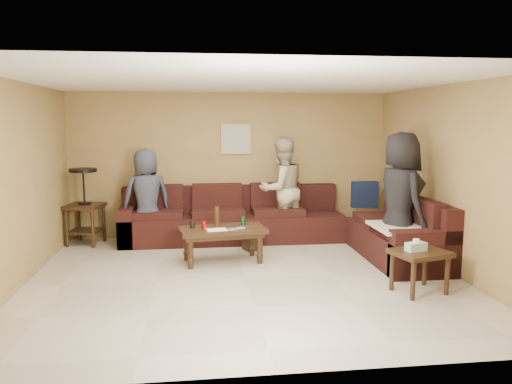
{
  "coord_description": "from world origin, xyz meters",
  "views": [
    {
      "loc": [
        -0.63,
        -6.2,
        2.02
      ],
      "look_at": [
        0.25,
        0.85,
        1.0
      ],
      "focal_mm": 35.0,
      "sensor_mm": 36.0,
      "label": 1
    }
  ],
  "objects_px": {
    "sectional_sofa": "(286,227)",
    "person_left": "(147,197)",
    "waste_bin": "(251,242)",
    "person_right": "(400,200)",
    "coffee_table": "(222,233)",
    "end_table_left": "(85,205)",
    "person_middle": "(282,189)",
    "side_table_right": "(419,257)"
  },
  "relations": [
    {
      "from": "sectional_sofa",
      "to": "end_table_left",
      "type": "relative_size",
      "value": 3.72
    },
    {
      "from": "sectional_sofa",
      "to": "person_right",
      "type": "height_order",
      "value": "person_right"
    },
    {
      "from": "coffee_table",
      "to": "person_right",
      "type": "distance_m",
      "value": 2.54
    },
    {
      "from": "waste_bin",
      "to": "end_table_left",
      "type": "bearing_deg",
      "value": 164.77
    },
    {
      "from": "person_left",
      "to": "end_table_left",
      "type": "bearing_deg",
      "value": -31.12
    },
    {
      "from": "person_middle",
      "to": "person_right",
      "type": "xyz_separation_m",
      "value": [
        1.36,
        -1.71,
        0.07
      ]
    },
    {
      "from": "sectional_sofa",
      "to": "person_left",
      "type": "distance_m",
      "value": 2.3
    },
    {
      "from": "side_table_right",
      "to": "waste_bin",
      "type": "relative_size",
      "value": 2.71
    },
    {
      "from": "sectional_sofa",
      "to": "coffee_table",
      "type": "bearing_deg",
      "value": -145.32
    },
    {
      "from": "coffee_table",
      "to": "waste_bin",
      "type": "height_order",
      "value": "coffee_table"
    },
    {
      "from": "coffee_table",
      "to": "side_table_right",
      "type": "bearing_deg",
      "value": -35.37
    },
    {
      "from": "sectional_sofa",
      "to": "person_right",
      "type": "bearing_deg",
      "value": -40.92
    },
    {
      "from": "end_table_left",
      "to": "person_left",
      "type": "bearing_deg",
      "value": -11.15
    },
    {
      "from": "waste_bin",
      "to": "person_right",
      "type": "bearing_deg",
      "value": -28.75
    },
    {
      "from": "person_left",
      "to": "person_middle",
      "type": "xyz_separation_m",
      "value": [
        2.23,
        0.12,
        0.07
      ]
    },
    {
      "from": "sectional_sofa",
      "to": "person_middle",
      "type": "relative_size",
      "value": 2.69
    },
    {
      "from": "person_middle",
      "to": "side_table_right",
      "type": "bearing_deg",
      "value": 89.5
    },
    {
      "from": "side_table_right",
      "to": "person_right",
      "type": "xyz_separation_m",
      "value": [
        0.21,
        1.11,
        0.5
      ]
    },
    {
      "from": "end_table_left",
      "to": "person_middle",
      "type": "xyz_separation_m",
      "value": [
        3.25,
        -0.08,
        0.21
      ]
    },
    {
      "from": "sectional_sofa",
      "to": "end_table_left",
      "type": "distance_m",
      "value": 3.3
    },
    {
      "from": "end_table_left",
      "to": "person_right",
      "type": "distance_m",
      "value": 4.96
    },
    {
      "from": "coffee_table",
      "to": "waste_bin",
      "type": "relative_size",
      "value": 4.8
    },
    {
      "from": "waste_bin",
      "to": "person_middle",
      "type": "distance_m",
      "value": 1.14
    },
    {
      "from": "end_table_left",
      "to": "person_middle",
      "type": "distance_m",
      "value": 3.26
    },
    {
      "from": "coffee_table",
      "to": "person_left",
      "type": "height_order",
      "value": "person_left"
    },
    {
      "from": "end_table_left",
      "to": "person_middle",
      "type": "bearing_deg",
      "value": -1.47
    },
    {
      "from": "coffee_table",
      "to": "person_middle",
      "type": "bearing_deg",
      "value": 49.16
    },
    {
      "from": "person_left",
      "to": "person_right",
      "type": "height_order",
      "value": "person_right"
    },
    {
      "from": "coffee_table",
      "to": "person_right",
      "type": "bearing_deg",
      "value": -10.82
    },
    {
      "from": "end_table_left",
      "to": "waste_bin",
      "type": "height_order",
      "value": "end_table_left"
    },
    {
      "from": "coffee_table",
      "to": "sectional_sofa",
      "type": "bearing_deg",
      "value": 34.68
    },
    {
      "from": "sectional_sofa",
      "to": "person_right",
      "type": "xyz_separation_m",
      "value": [
        1.38,
        -1.2,
        0.61
      ]
    },
    {
      "from": "sectional_sofa",
      "to": "person_left",
      "type": "height_order",
      "value": "person_left"
    },
    {
      "from": "end_table_left",
      "to": "person_right",
      "type": "height_order",
      "value": "person_right"
    },
    {
      "from": "sectional_sofa",
      "to": "waste_bin",
      "type": "xyz_separation_m",
      "value": [
        -0.57,
        -0.13,
        -0.19
      ]
    },
    {
      "from": "end_table_left",
      "to": "person_right",
      "type": "relative_size",
      "value": 0.67
    },
    {
      "from": "sectional_sofa",
      "to": "coffee_table",
      "type": "distance_m",
      "value": 1.29
    },
    {
      "from": "coffee_table",
      "to": "side_table_right",
      "type": "relative_size",
      "value": 1.77
    },
    {
      "from": "sectional_sofa",
      "to": "side_table_right",
      "type": "height_order",
      "value": "sectional_sofa"
    },
    {
      "from": "coffee_table",
      "to": "waste_bin",
      "type": "xyz_separation_m",
      "value": [
        0.49,
        0.61,
        -0.29
      ]
    },
    {
      "from": "waste_bin",
      "to": "person_right",
      "type": "distance_m",
      "value": 2.37
    },
    {
      "from": "coffee_table",
      "to": "person_middle",
      "type": "distance_m",
      "value": 1.7
    }
  ]
}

